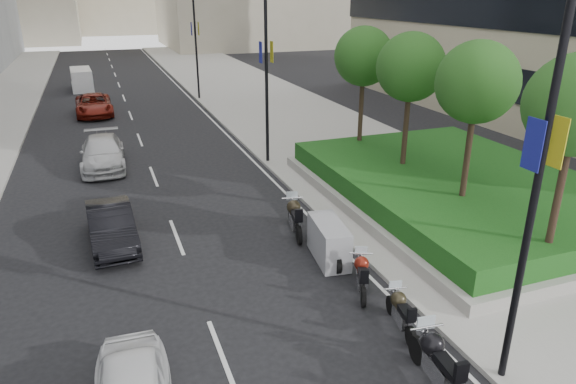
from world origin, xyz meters
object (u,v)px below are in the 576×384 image
lamp_post_2 (193,36)px  motorcycle_6 (295,217)px  lamp_post_0 (533,171)px  motorcycle_5 (329,242)px  car_c (103,153)px  lamp_post_1 (263,64)px  motorcycle_4 (362,275)px  car_b (111,226)px  delivery_van (82,80)px  motorcycle_3 (401,312)px  car_d (94,105)px  motorcycle_2 (437,363)px

lamp_post_2 → motorcycle_6: 26.59m
lamp_post_0 → motorcycle_5: (-1.19, 6.52, -4.40)m
lamp_post_2 → motorcycle_5: (-1.19, -28.48, -4.40)m
lamp_post_2 → car_c: lamp_post_2 is taller
lamp_post_1 → motorcycle_6: (-1.50, -8.18, -4.43)m
motorcycle_4 → car_b: bearing=72.8°
delivery_van → motorcycle_3: bearing=-82.2°
lamp_post_2 → car_b: bearing=-107.5°
motorcycle_3 → car_b: (-6.82, 7.73, 0.18)m
motorcycle_5 → delivery_van: 37.47m
lamp_post_2 → car_b: (-7.81, -24.81, -4.37)m
lamp_post_0 → car_b: 13.57m
motorcycle_5 → car_d: (-6.83, 25.52, 0.08)m
lamp_post_1 → motorcycle_3: 15.26m
motorcycle_5 → lamp_post_1: bearing=0.8°
car_d → delivery_van: size_ratio=1.18×
motorcycle_2 → lamp_post_2: bearing=3.4°
car_c → lamp_post_0: bearing=-66.3°
car_c → car_d: 12.70m
lamp_post_2 → motorcycle_3: size_ratio=4.64×
lamp_post_1 → car_b: 11.25m
motorcycle_6 → car_c: (-6.31, 10.53, 0.11)m
motorcycle_2 → motorcycle_5: size_ratio=1.07×
motorcycle_4 → delivery_van: size_ratio=0.43×
motorcycle_4 → lamp_post_2: bearing=21.3°
motorcycle_2 → motorcycle_3: size_ratio=1.28×
lamp_post_2 → motorcycle_4: 30.91m
motorcycle_4 → car_c: size_ratio=0.38×
lamp_post_2 → motorcycle_4: size_ratio=4.65×
lamp_post_0 → car_c: bearing=112.0°
lamp_post_0 → motorcycle_3: (-0.99, 2.46, -4.55)m
motorcycle_3 → motorcycle_2: bearing=179.8°
car_c → car_d: (-0.21, 12.69, -0.00)m
motorcycle_2 → car_d: size_ratio=0.46×
lamp_post_0 → car_c: 21.31m
motorcycle_6 → motorcycle_2: bearing=-168.0°
motorcycle_2 → motorcycle_6: size_ratio=1.05×
lamp_post_2 → motorcycle_2: 34.98m
car_b → car_d: size_ratio=0.79×
motorcycle_3 → car_d: 30.41m
lamp_post_2 → motorcycle_5: size_ratio=3.91×
motorcycle_4 → delivery_van: (-7.76, 38.76, 0.32)m
lamp_post_1 → car_c: (-7.81, 2.35, -4.32)m
motorcycle_4 → car_b: car_b is taller
lamp_post_0 → car_d: size_ratio=1.69×
lamp_post_0 → lamp_post_2: size_ratio=1.00×
delivery_van → lamp_post_1: bearing=-74.5°
lamp_post_2 → motorcycle_3: bearing=-91.8°
motorcycle_6 → car_d: 24.13m
motorcycle_6 → delivery_van: (-7.34, 34.38, 0.23)m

